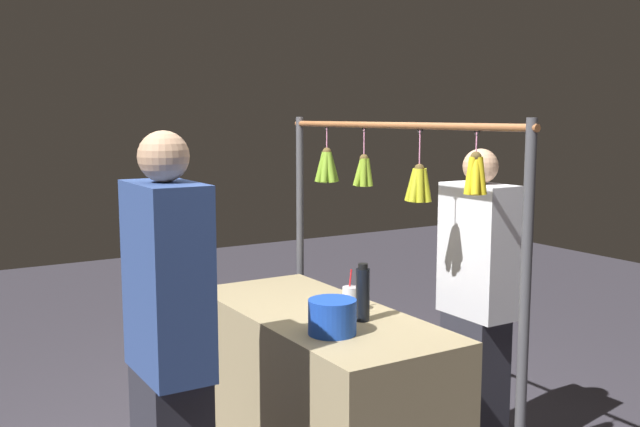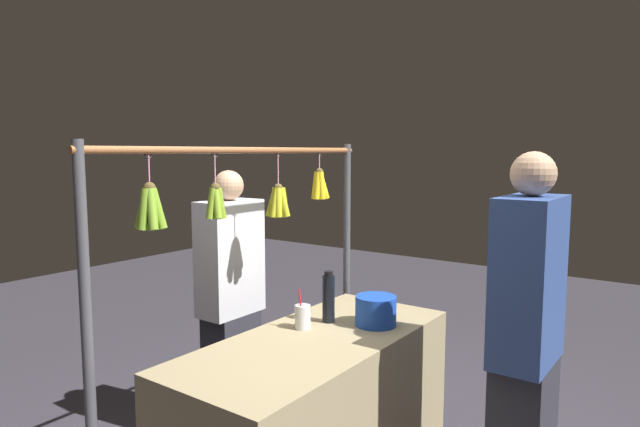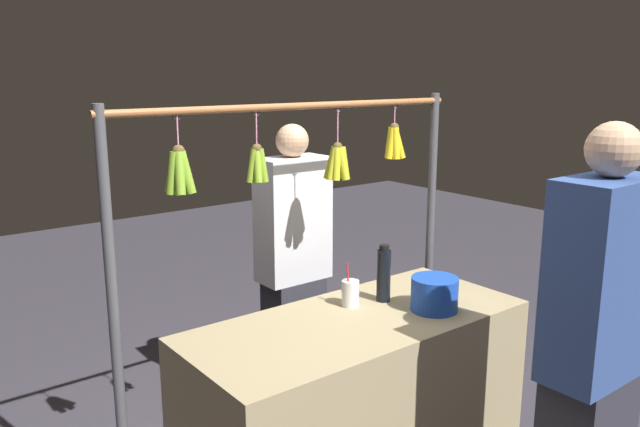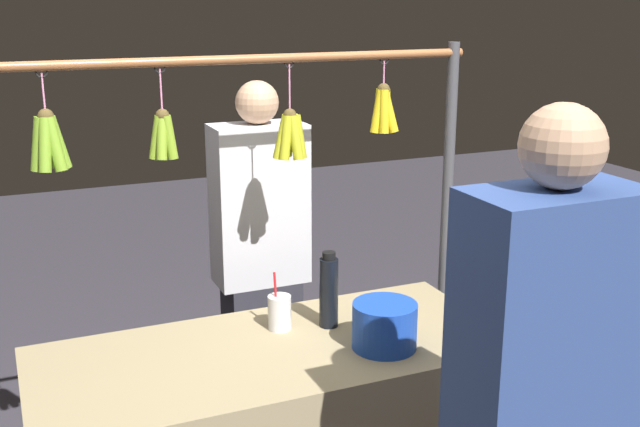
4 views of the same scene
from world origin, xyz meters
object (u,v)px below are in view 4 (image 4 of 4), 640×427
Objects in this scene: blue_bucket at (385,326)px; vendor_person at (261,274)px; drink_cup at (279,312)px; water_bottle at (329,291)px.

vendor_person is (0.10, -0.93, -0.12)m from blue_bucket.
drink_cup is (0.26, -0.27, -0.02)m from blue_bucket.
vendor_person is at bearing -103.52° from drink_cup.
vendor_person reaches higher than drink_cup.
drink_cup is at bearing -14.70° from water_bottle.
water_bottle is 1.28× the size of blue_bucket.
drink_cup is 0.69m from vendor_person.
vendor_person is (-0.16, -0.66, -0.11)m from drink_cup.
water_bottle is 0.72m from vendor_person.
water_bottle is at bearing -66.92° from blue_bucket.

